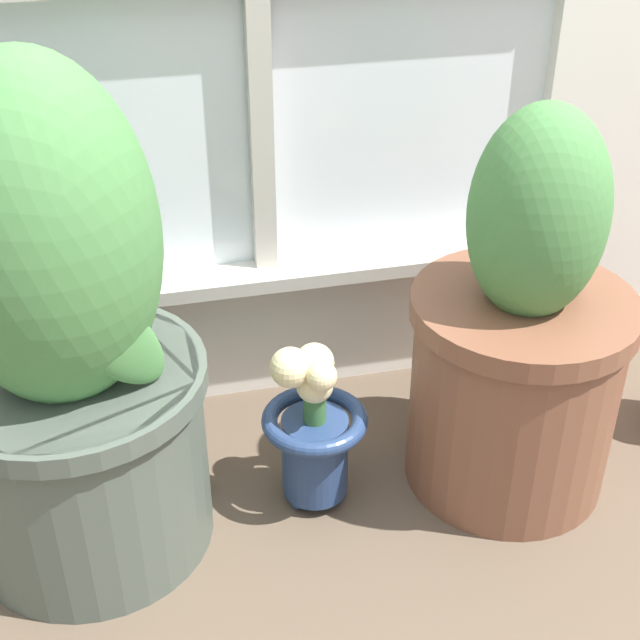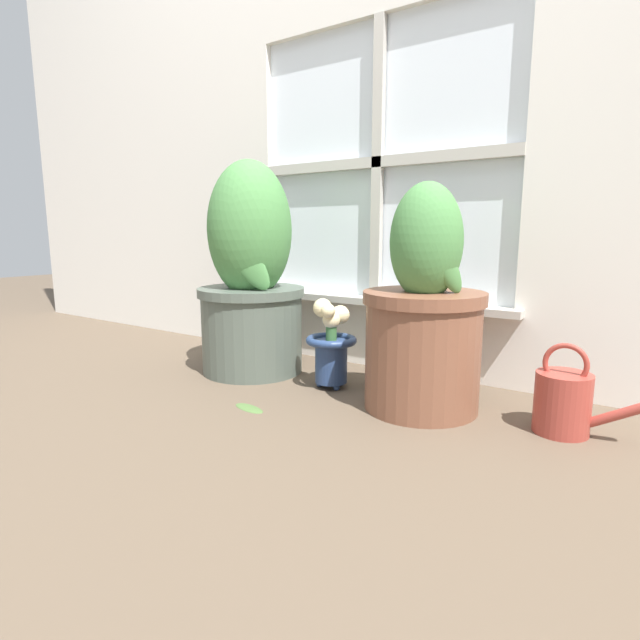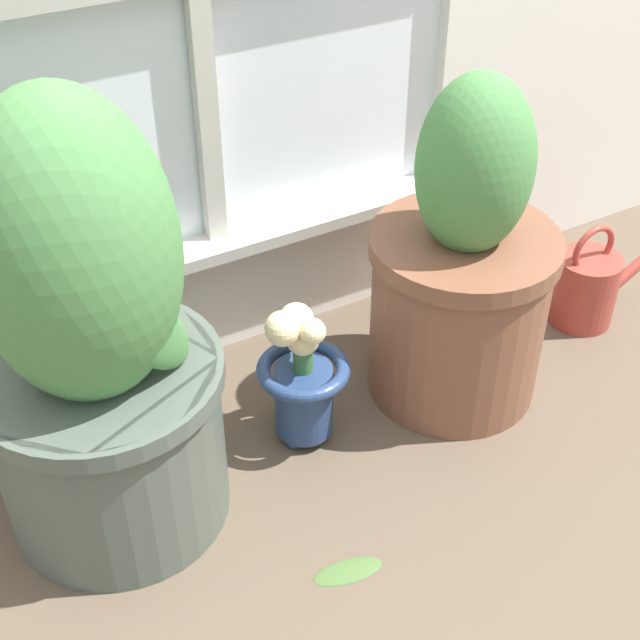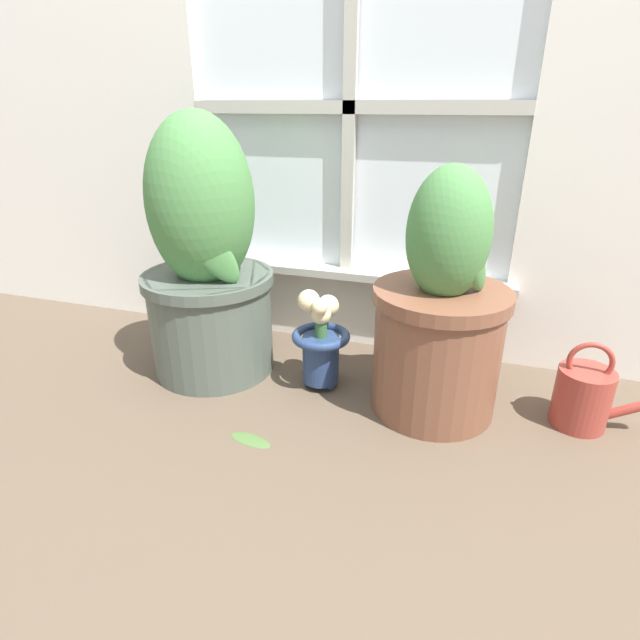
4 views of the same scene
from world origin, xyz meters
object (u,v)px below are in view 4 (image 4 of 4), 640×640
at_px(potted_plant_right, 440,319).
at_px(flower_vase, 320,340).
at_px(potted_plant_left, 206,265).
at_px(watering_can, 583,396).

height_order(potted_plant_right, flower_vase, potted_plant_right).
height_order(potted_plant_left, potted_plant_right, potted_plant_left).
xyz_separation_m(potted_plant_right, watering_can, (0.35, 0.03, -0.17)).
height_order(potted_plant_right, watering_can, potted_plant_right).
distance_m(potted_plant_right, flower_vase, 0.33).
relative_size(potted_plant_left, potted_plant_right, 1.17).
height_order(potted_plant_left, flower_vase, potted_plant_left).
bearing_deg(potted_plant_left, potted_plant_right, -1.57).
bearing_deg(flower_vase, potted_plant_left, 179.77).
xyz_separation_m(potted_plant_left, watering_can, (0.99, 0.01, -0.24)).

